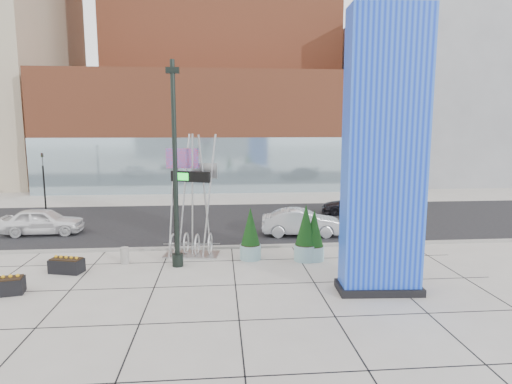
{
  "coord_description": "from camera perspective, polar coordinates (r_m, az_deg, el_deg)",
  "views": [
    {
      "loc": [
        0.46,
        -16.33,
        5.82
      ],
      "look_at": [
        2.03,
        2.0,
        3.07
      ],
      "focal_mm": 30.0,
      "sensor_mm": 36.0,
      "label": 1
    }
  ],
  "objects": [
    {
      "name": "concrete_bollard",
      "position": [
        19.57,
        -17.1,
        -8.09
      ],
      "size": [
        0.37,
        0.37,
        0.72
      ],
      "primitive_type": "cylinder",
      "color": "gray",
      "rests_on": "ground"
    },
    {
      "name": "box_planter_north",
      "position": [
        19.22,
        -23.94,
        -8.86
      ],
      "size": [
        1.42,
        0.97,
        0.71
      ],
      "rotation": [
        0.0,
        0.0,
        -0.27
      ],
      "color": "black",
      "rests_on": "ground"
    },
    {
      "name": "overhead_street_sign",
      "position": [
        19.33,
        -8.93,
        1.18
      ],
      "size": [
        1.77,
        0.91,
        3.95
      ],
      "rotation": [
        0.0,
        0.0,
        -0.42
      ],
      "color": "black",
      "rests_on": "ground"
    },
    {
      "name": "car_silver_mid",
      "position": [
        23.52,
        6.11,
        -4.08
      ],
      "size": [
        4.48,
        1.96,
        1.43
      ],
      "primitive_type": "imported",
      "rotation": [
        0.0,
        0.0,
        1.47
      ],
      "color": "#B9BBC1",
      "rests_on": "ground"
    },
    {
      "name": "tower_podium",
      "position": [
        43.34,
        -4.24,
        8.06
      ],
      "size": [
        34.0,
        10.0,
        11.0
      ],
      "primitive_type": "cube",
      "color": "brown",
      "rests_on": "ground"
    },
    {
      "name": "street_asphalt",
      "position": [
        26.97,
        -5.79,
        -3.99
      ],
      "size": [
        80.0,
        12.0,
        0.02
      ],
      "primitive_type": "cube",
      "color": "black",
      "rests_on": "ground"
    },
    {
      "name": "lamp_post",
      "position": [
        18.04,
        -10.67,
        0.94
      ],
      "size": [
        0.53,
        0.47,
        8.54
      ],
      "rotation": [
        0.0,
        0.0,
        0.0
      ],
      "color": "black",
      "rests_on": "ground"
    },
    {
      "name": "traffic_signal",
      "position": [
        33.9,
        -26.46,
        1.65
      ],
      "size": [
        0.15,
        0.18,
        4.1
      ],
      "color": "black",
      "rests_on": "ground"
    },
    {
      "name": "car_dark_east",
      "position": [
        29.86,
        13.07,
        -1.69
      ],
      "size": [
        4.74,
        2.61,
        1.3
      ],
      "primitive_type": "imported",
      "rotation": [
        0.0,
        0.0,
        -1.75
      ],
      "color": "black",
      "rests_on": "ground"
    },
    {
      "name": "round_planter_mid",
      "position": [
        19.09,
        6.64,
        -5.58
      ],
      "size": [
        1.01,
        1.01,
        2.53
      ],
      "color": "#8BB7BB",
      "rests_on": "ground"
    },
    {
      "name": "car_white_west",
      "position": [
        26.4,
        -26.54,
        -3.54
      ],
      "size": [
        4.31,
        1.84,
        1.45
      ],
      "primitive_type": "imported",
      "rotation": [
        0.0,
        0.0,
        1.6
      ],
      "color": "white",
      "rests_on": "ground"
    },
    {
      "name": "public_art_sculpture",
      "position": [
        19.85,
        -8.58,
        -4.26
      ],
      "size": [
        2.62,
        1.59,
        5.6
      ],
      "rotation": [
        0.0,
        0.0,
        -0.15
      ],
      "color": "#BBBEC0",
      "rests_on": "ground"
    },
    {
      "name": "round_planter_east",
      "position": [
        19.19,
        7.75,
        -5.86
      ],
      "size": [
        0.92,
        0.92,
        2.29
      ],
      "color": "#8BB7BB",
      "rests_on": "ground"
    },
    {
      "name": "building_grey_parking",
      "position": [
        54.76,
        23.36,
        11.15
      ],
      "size": [
        20.0,
        18.0,
        18.0
      ],
      "primitive_type": "cube",
      "color": "slate",
      "rests_on": "ground"
    },
    {
      "name": "tower_glass_front",
      "position": [
        38.68,
        -4.1,
        3.56
      ],
      "size": [
        34.0,
        0.6,
        5.0
      ],
      "primitive_type": "cube",
      "color": "#8CA5B2",
      "rests_on": "ground"
    },
    {
      "name": "blue_pylon",
      "position": [
        15.38,
        16.7,
        4.11
      ],
      "size": [
        3.01,
        1.48,
        9.81
      ],
      "rotation": [
        0.0,
        0.0,
        -0.06
      ],
      "color": "#0D2ECD",
      "rests_on": "ground"
    },
    {
      "name": "round_planter_west",
      "position": [
        19.15,
        -0.75,
        -5.73
      ],
      "size": [
        0.94,
        0.94,
        2.36
      ],
      "color": "#8BB7BB",
      "rests_on": "ground"
    },
    {
      "name": "curb_edge",
      "position": [
        21.14,
        -6.02,
        -7.36
      ],
      "size": [
        80.0,
        0.3,
        0.12
      ],
      "primitive_type": "cube",
      "color": "gray",
      "rests_on": "ground"
    },
    {
      "name": "box_planter_south",
      "position": [
        17.82,
        -30.59,
        -10.68
      ],
      "size": [
        1.4,
        0.89,
        0.71
      ],
      "rotation": [
        0.0,
        0.0,
        0.2
      ],
      "color": "black",
      "rests_on": "ground"
    },
    {
      "name": "ground",
      "position": [
        17.34,
        -6.26,
        -11.16
      ],
      "size": [
        160.0,
        160.0,
        0.0
      ],
      "primitive_type": "plane",
      "color": "#9E9991",
      "rests_on": "ground"
    }
  ]
}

